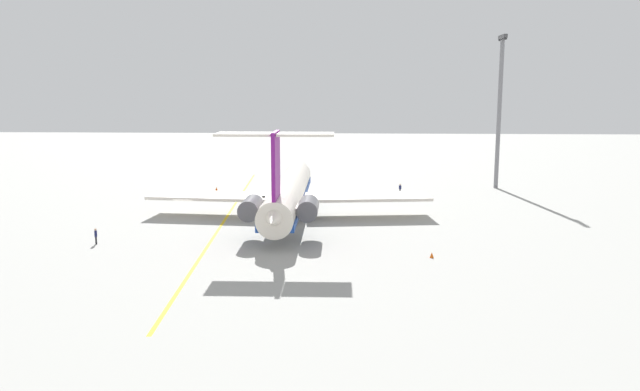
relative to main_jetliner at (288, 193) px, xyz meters
The scene contains 8 objects.
ground 13.61m from the main_jetliner, 89.74° to the right, with size 324.56×324.56×0.00m, color #9E9E99.
main_jetliner is the anchor object (origin of this frame).
ground_crew_near_nose 24.92m from the main_jetliner, 141.23° to the left, with size 0.28×0.38×1.73m.
ground_crew_near_tail 23.83m from the main_jetliner, 52.69° to the right, with size 0.27×0.38×1.72m.
safety_cone_nose 24.13m from the main_jetliner, 41.46° to the left, with size 0.40×0.40×0.55m, color #EA590F.
safety_cone_wingtip 26.22m from the main_jetliner, 147.38° to the right, with size 0.40×0.40×0.55m, color #EA590F.
taxiway_centreline 8.76m from the main_jetliner, 98.15° to the right, with size 79.90×0.36×0.01m, color gold.
light_mast 43.24m from the main_jetliner, 130.22° to the left, with size 4.00×0.70×24.90m.
Camera 1 is at (76.57, 21.32, 15.91)m, focal length 34.77 mm.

